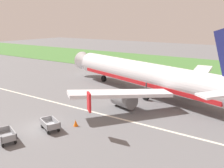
{
  "coord_description": "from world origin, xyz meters",
  "views": [
    {
      "loc": [
        20.23,
        -16.41,
        11.15
      ],
      "look_at": [
        1.75,
        10.86,
        2.8
      ],
      "focal_mm": 39.99,
      "sensor_mm": 36.0,
      "label": 1
    }
  ],
  "objects": [
    {
      "name": "baggage_cart_nearest",
      "position": [
        -0.28,
        -4.09,
        0.6
      ],
      "size": [
        3.59,
        2.18,
        1.07
      ],
      "color": "gray",
      "rests_on": "ground"
    },
    {
      "name": "airplane",
      "position": [
        4.16,
        17.45,
        3.05
      ],
      "size": [
        36.92,
        29.97,
        11.34
      ],
      "color": "silver",
      "rests_on": "ground"
    },
    {
      "name": "baggage_cart_second_in_row",
      "position": [
        1.14,
        0.09,
        0.6
      ],
      "size": [
        3.57,
        2.24,
        1.07
      ],
      "color": "gray",
      "rests_on": "ground"
    },
    {
      "name": "traffic_cone_near_plane",
      "position": [
        2.77,
        2.29,
        0.35
      ],
      "size": [
        0.53,
        0.53,
        0.69
      ],
      "primitive_type": "cone",
      "color": "orange",
      "rests_on": "ground"
    },
    {
      "name": "grass_strip",
      "position": [
        0.0,
        46.5,
        0.03
      ],
      "size": [
        220.0,
        28.0,
        0.06
      ],
      "primitive_type": "cube",
      "color": "#477A38",
      "rests_on": "ground"
    },
    {
      "name": "apron_stripe",
      "position": [
        0.0,
        6.75,
        0.01
      ],
      "size": [
        120.0,
        0.36,
        0.01
      ],
      "primitive_type": "cube",
      "color": "silver",
      "rests_on": "ground"
    },
    {
      "name": "ground_plane",
      "position": [
        0.0,
        0.0,
        0.0
      ],
      "size": [
        220.0,
        220.0,
        0.0
      ],
      "primitive_type": "plane",
      "color": "slate"
    }
  ]
}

